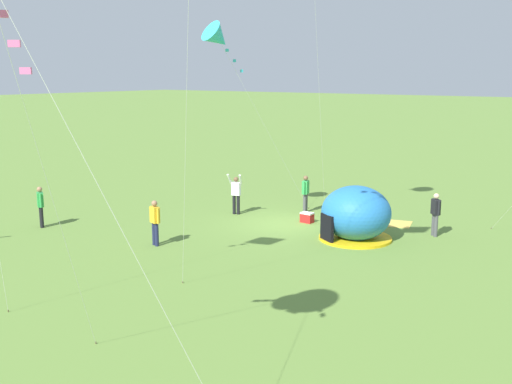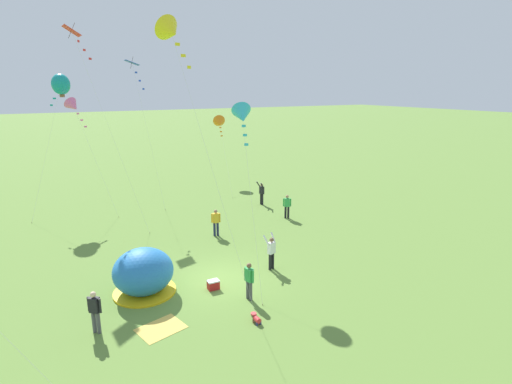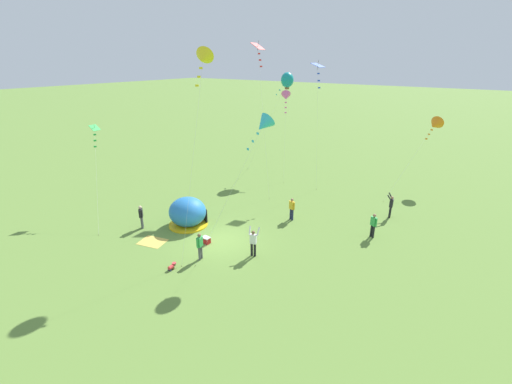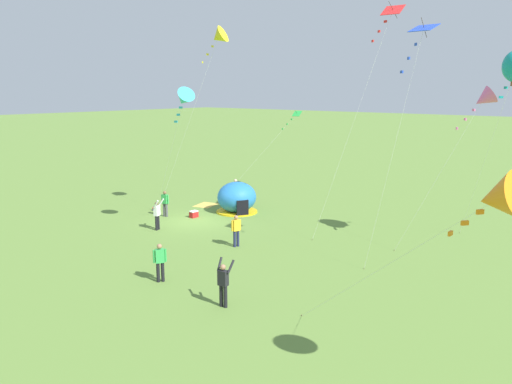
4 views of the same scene
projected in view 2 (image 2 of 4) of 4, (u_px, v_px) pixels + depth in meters
ground_plane at (218, 279)px, 19.49m from camera, size 300.00×300.00×0.00m
popup_tent at (143, 272)px, 18.01m from camera, size 2.81×2.81×2.10m
picnic_blanket at (161, 328)px, 15.51m from camera, size 1.97×1.68×0.01m
cooler_box at (213, 285)px, 18.50m from camera, size 0.54×0.38×0.44m
toddler_crawling at (256, 318)px, 15.89m from camera, size 0.27×0.55×0.32m
person_with_toddler at (216, 221)px, 24.97m from camera, size 0.57×0.34×1.72m
person_flying_kite at (262, 192)px, 31.68m from camera, size 0.51×0.68×1.89m
person_strolling at (287, 205)px, 28.34m from camera, size 0.52×0.40×1.72m
person_near_tent at (95, 310)px, 15.02m from camera, size 0.45×0.44×1.72m
person_far_back at (271, 251)px, 20.34m from camera, size 0.70×0.58×1.89m
person_center_field at (249, 279)px, 17.43m from camera, size 0.32×0.58×1.72m
kite_yellow at (171, 31)px, 16.59m from camera, size 2.32×5.18×12.01m
kite_teal at (61, 84)px, 29.00m from camera, size 3.70×3.48×10.06m
kite_red at (75, 37)px, 23.40m from camera, size 3.57×3.23×12.73m
kite_cyan at (242, 116)px, 19.98m from camera, size 2.22×5.60×8.39m
kite_pink at (73, 106)px, 28.66m from camera, size 2.63×3.99×8.41m
kite_blue at (133, 67)px, 28.49m from camera, size 1.89×2.15×11.22m
kite_orange at (220, 123)px, 38.90m from camera, size 2.69×7.58×6.47m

